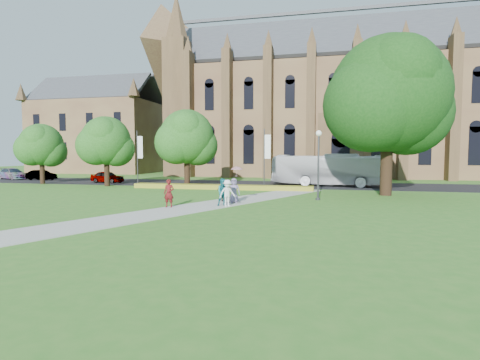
% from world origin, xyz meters
% --- Properties ---
extents(ground, '(160.00, 160.00, 0.00)m').
position_xyz_m(ground, '(0.00, 0.00, 0.00)').
color(ground, '#327122').
rests_on(ground, ground).
extents(road, '(160.00, 10.00, 0.02)m').
position_xyz_m(road, '(0.00, 20.00, 0.01)').
color(road, black).
rests_on(road, ground).
extents(footpath, '(15.58, 28.54, 0.04)m').
position_xyz_m(footpath, '(0.00, 1.00, 0.02)').
color(footpath, '#B2B2A8').
rests_on(footpath, ground).
extents(flower_hedge, '(18.00, 1.40, 0.45)m').
position_xyz_m(flower_hedge, '(-2.00, 13.20, 0.23)').
color(flower_hedge, gold).
rests_on(flower_hedge, ground).
extents(cathedral, '(52.60, 18.25, 28.00)m').
position_xyz_m(cathedral, '(10.00, 39.73, 12.98)').
color(cathedral, olive).
rests_on(cathedral, ground).
extents(building_west, '(22.00, 14.00, 18.30)m').
position_xyz_m(building_west, '(-34.00, 42.00, 9.21)').
color(building_west, olive).
rests_on(building_west, ground).
extents(streetlamp, '(0.44, 0.44, 5.24)m').
position_xyz_m(streetlamp, '(7.50, 6.50, 3.30)').
color(streetlamp, '#38383D').
rests_on(streetlamp, ground).
extents(large_tree, '(9.60, 9.60, 13.20)m').
position_xyz_m(large_tree, '(13.00, 11.00, 8.37)').
color(large_tree, '#332114').
rests_on(large_tree, ground).
extents(street_tree_0, '(5.20, 5.20, 7.50)m').
position_xyz_m(street_tree_0, '(-15.00, 14.00, 4.87)').
color(street_tree_0, '#332114').
rests_on(street_tree_0, ground).
extents(street_tree_1, '(5.60, 5.60, 8.05)m').
position_xyz_m(street_tree_1, '(-6.00, 14.50, 5.22)').
color(street_tree_1, '#332114').
rests_on(street_tree_1, ground).
extents(street_tree_2, '(4.80, 4.80, 6.95)m').
position_xyz_m(street_tree_2, '(-24.00, 15.00, 4.53)').
color(street_tree_2, '#332114').
rests_on(street_tree_2, ground).
extents(banner_pole_0, '(0.70, 0.10, 6.00)m').
position_xyz_m(banner_pole_0, '(2.11, 15.20, 3.39)').
color(banner_pole_0, '#38383D').
rests_on(banner_pole_0, ground).
extents(banner_pole_1, '(0.70, 0.10, 6.00)m').
position_xyz_m(banner_pole_1, '(-11.89, 15.20, 3.39)').
color(banner_pole_1, '#38383D').
rests_on(banner_pole_1, ground).
extents(tour_coach, '(12.77, 4.76, 3.47)m').
position_xyz_m(tour_coach, '(8.52, 19.38, 1.76)').
color(tour_coach, silver).
rests_on(tour_coach, road).
extents(car_0, '(4.32, 2.27, 1.40)m').
position_xyz_m(car_0, '(-17.50, 18.03, 0.72)').
color(car_0, gray).
rests_on(car_0, road).
extents(car_1, '(4.09, 1.67, 1.32)m').
position_xyz_m(car_1, '(-28.68, 20.26, 0.68)').
color(car_1, gray).
rests_on(car_1, road).
extents(car_2, '(5.52, 3.57, 1.49)m').
position_xyz_m(car_2, '(-33.83, 20.90, 0.76)').
color(car_2, gray).
rests_on(car_2, road).
extents(pedestrian_0, '(0.70, 0.50, 1.82)m').
position_xyz_m(pedestrian_0, '(-1.82, 0.19, 0.95)').
color(pedestrian_0, '#591414').
rests_on(pedestrian_0, footpath).
extents(pedestrian_1, '(1.09, 0.99, 1.81)m').
position_xyz_m(pedestrian_1, '(1.45, 1.57, 0.95)').
color(pedestrian_1, '#176A74').
rests_on(pedestrian_1, footpath).
extents(pedestrian_2, '(1.29, 1.20, 1.75)m').
position_xyz_m(pedestrian_2, '(1.75, 1.44, 0.91)').
color(pedestrian_2, silver).
rests_on(pedestrian_2, footpath).
extents(pedestrian_3, '(0.97, 0.68, 1.53)m').
position_xyz_m(pedestrian_3, '(0.76, 4.05, 0.81)').
color(pedestrian_3, black).
rests_on(pedestrian_3, footpath).
extents(pedestrian_4, '(0.95, 0.72, 1.74)m').
position_xyz_m(pedestrian_4, '(1.77, 3.22, 0.91)').
color(pedestrian_4, slate).
rests_on(pedestrian_4, footpath).
extents(parasol, '(0.96, 0.96, 0.72)m').
position_xyz_m(parasol, '(1.95, 3.32, 2.14)').
color(parasol, '#D09398').
rests_on(parasol, pedestrian_4).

